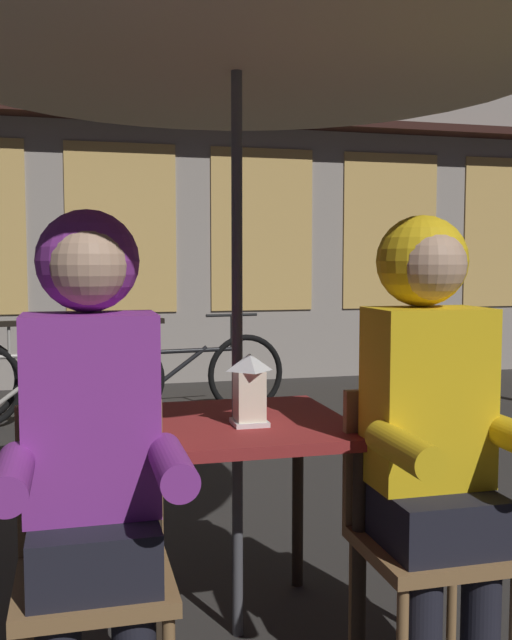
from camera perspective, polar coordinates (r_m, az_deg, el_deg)
ground_plane at (r=2.66m, az=-1.46°, el=-23.68°), size 60.00×60.00×0.00m
cafe_table at (r=2.42m, az=-1.49°, el=-10.28°), size 0.72×0.72×0.74m
patio_umbrella at (r=2.47m, az=-1.57°, el=23.40°), size 2.10×2.10×2.31m
lantern at (r=2.30m, az=-0.53°, el=-5.39°), size 0.11×0.11×0.23m
chair_left at (r=2.07m, az=-12.79°, el=-17.44°), size 0.40×0.40×0.87m
chair_right at (r=2.29m, az=12.89°, el=-15.17°), size 0.40×0.40×0.87m
person_left_hooded at (r=1.91m, az=-12.94°, el=-8.08°), size 0.45×0.56×1.40m
person_right_hooded at (r=2.15m, az=13.76°, el=-6.65°), size 0.45×0.56×1.40m
shopfront_building at (r=7.99m, az=-5.43°, el=17.83°), size 10.00×0.93×6.20m
bicycle_third at (r=5.84m, az=-16.18°, el=-4.57°), size 1.66×0.37×0.84m
bicycle_fourth at (r=5.87m, az=-5.57°, el=-4.36°), size 1.68×0.23×0.84m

